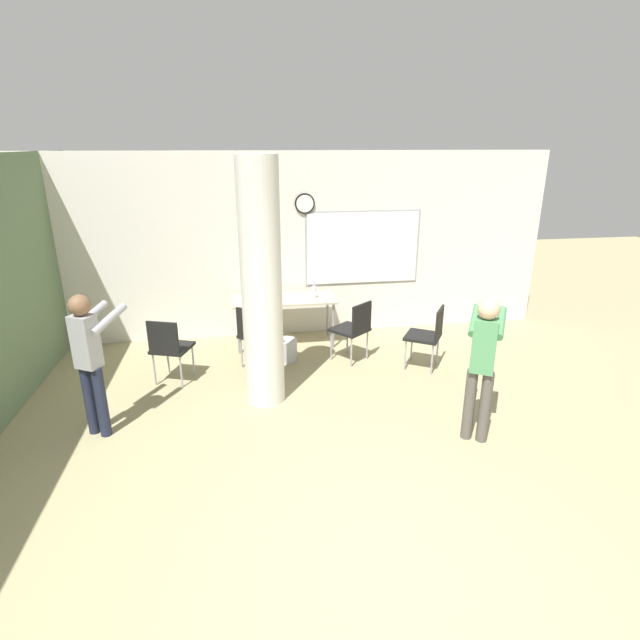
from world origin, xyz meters
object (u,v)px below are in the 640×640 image
folding_table (284,302)px  person_playing_side (483,358)px  chair_near_pillar (169,345)px  bottle_on_table (314,292)px  chair_table_left (256,333)px  chair_table_right (354,327)px  chair_mid_room (428,333)px  person_watching_back (90,354)px

folding_table → person_playing_side: size_ratio=0.99×
folding_table → chair_near_pillar: 1.88m
chair_near_pillar → bottle_on_table: bearing=27.1°
chair_near_pillar → person_playing_side: bearing=-29.1°
chair_table_left → person_playing_side: 3.03m
chair_table_right → chair_mid_room: (0.93, -0.39, 0.00)m
chair_table_right → chair_mid_room: bearing=-22.7°
chair_near_pillar → chair_table_right: same height
folding_table → chair_table_right: 1.18m
chair_table_left → person_playing_side: person_playing_side is taller
folding_table → chair_near_pillar: bearing=-145.4°
bottle_on_table → chair_mid_room: bearing=-38.8°
person_playing_side → person_watching_back: 3.92m
chair_table_right → person_playing_side: 2.29m
bottle_on_table → person_watching_back: (-2.59, -2.11, 0.07)m
chair_mid_room → folding_table: bearing=147.5°
chair_table_left → chair_near_pillar: same height
chair_table_left → chair_near_pillar: bearing=-165.5°
chair_table_left → chair_near_pillar: (-1.09, -0.28, 0.00)m
person_playing_side → folding_table: bearing=120.7°
chair_near_pillar → person_playing_side: (3.25, -1.80, 0.39)m
bottle_on_table → person_playing_side: person_playing_side is taller
folding_table → person_watching_back: 3.05m
chair_near_pillar → chair_table_right: size_ratio=1.00×
person_playing_side → person_watching_back: person_watching_back is taller
chair_table_right → chair_mid_room: 1.01m
chair_mid_room → person_playing_side: person_playing_side is taller
chair_table_left → folding_table: bearing=59.7°
person_playing_side → chair_mid_room: bearing=86.2°
person_watching_back → chair_mid_room: bearing=14.1°
person_watching_back → person_playing_side: bearing=-10.5°
chair_table_left → chair_mid_room: same height
chair_near_pillar → chair_table_right: (2.43, 0.30, 0.00)m
folding_table → bottle_on_table: size_ratio=5.97×
person_playing_side → person_watching_back: (-3.85, 0.71, 0.00)m
folding_table → chair_table_right: size_ratio=1.74×
chair_table_left → chair_table_right: (1.34, 0.02, 0.00)m
chair_near_pillar → chair_mid_room: bearing=-1.6°
folding_table → person_playing_side: person_playing_side is taller
chair_near_pillar → person_watching_back: person_watching_back is taller
chair_mid_room → person_playing_side: (-0.11, -1.71, 0.39)m
chair_table_right → chair_near_pillar: bearing=-173.0°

